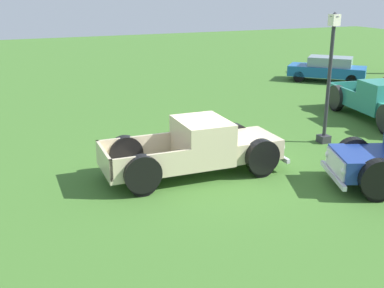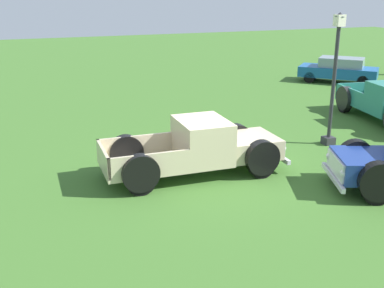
{
  "view_description": "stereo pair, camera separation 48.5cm",
  "coord_description": "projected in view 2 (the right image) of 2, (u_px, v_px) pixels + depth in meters",
  "views": [
    {
      "loc": [
        11.56,
        -5.49,
        5.03
      ],
      "look_at": [
        0.03,
        -0.63,
        0.9
      ],
      "focal_mm": 44.77,
      "sensor_mm": 36.0,
      "label": 1
    },
    {
      "loc": [
        11.74,
        -5.04,
        5.03
      ],
      "look_at": [
        0.03,
        -0.63,
        0.9
      ],
      "focal_mm": 44.77,
      "sensor_mm": 36.0,
      "label": 2
    }
  ],
  "objects": [
    {
      "name": "pickup_truck_foreground",
      "position": [
        204.0,
        148.0,
        13.35
      ],
      "size": [
        2.08,
        5.13,
        1.56
      ],
      "color": "#C6B793",
      "rests_on": "ground_plane"
    },
    {
      "name": "ground_plane",
      "position": [
        212.0,
        171.0,
        13.7
      ],
      "size": [
        80.0,
        80.0,
        0.0
      ],
      "primitive_type": "plane",
      "color": "#3D6B28"
    },
    {
      "name": "lamp_post_far",
      "position": [
        334.0,
        78.0,
        15.35
      ],
      "size": [
        0.36,
        0.36,
        4.28
      ],
      "color": "#2D2D33",
      "rests_on": "ground_plane"
    },
    {
      "name": "sedan_distant_b",
      "position": [
        339.0,
        69.0,
        26.1
      ],
      "size": [
        4.06,
        4.08,
        1.36
      ],
      "color": "#195699",
      "rests_on": "ground_plane"
    }
  ]
}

